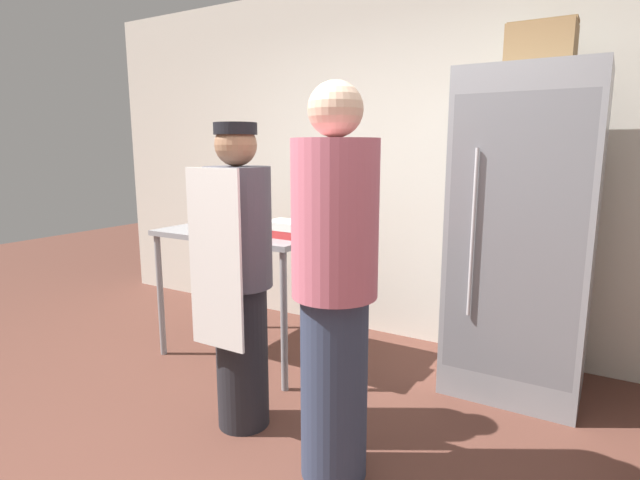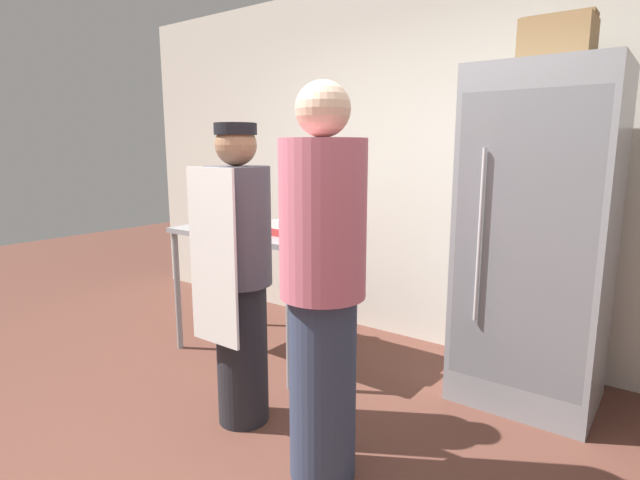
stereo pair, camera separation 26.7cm
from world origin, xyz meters
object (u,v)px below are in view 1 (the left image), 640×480
object	(u,v)px
donut_box	(228,226)
cardboard_storage_box	(541,46)
person_customer	(335,286)
blender_pitcher	(233,206)
binder_stack	(288,229)
person_baker	(239,275)
refrigerator	(522,237)

from	to	relation	value
donut_box	cardboard_storage_box	bearing A→B (deg)	19.46
donut_box	person_customer	size ratio (longest dim) A/B	0.16
blender_pitcher	cardboard_storage_box	size ratio (longest dim) A/B	0.82
cardboard_storage_box	person_customer	size ratio (longest dim) A/B	0.21
blender_pitcher	binder_stack	bearing A→B (deg)	-21.75
donut_box	person_baker	size ratio (longest dim) A/B	0.17
blender_pitcher	cardboard_storage_box	world-z (taller)	cardboard_storage_box
blender_pitcher	donut_box	bearing A→B (deg)	-53.84
donut_box	person_customer	bearing A→B (deg)	-30.56
person_customer	blender_pitcher	bearing A→B (deg)	144.15
refrigerator	binder_stack	size ratio (longest dim) A/B	6.34
donut_box	cardboard_storage_box	xyz separation A→B (m)	(1.83, 0.65, 1.10)
blender_pitcher	person_baker	xyz separation A→B (m)	(0.87, -0.98, -0.22)
binder_stack	person_customer	xyz separation A→B (m)	(0.80, -0.81, -0.08)
refrigerator	binder_stack	bearing A→B (deg)	-159.17
refrigerator	person_customer	size ratio (longest dim) A/B	1.10
blender_pitcher	person_customer	size ratio (longest dim) A/B	0.17
refrigerator	donut_box	bearing A→B (deg)	-162.11
cardboard_storage_box	donut_box	bearing A→B (deg)	-160.54
blender_pitcher	person_baker	world-z (taller)	person_baker
binder_stack	cardboard_storage_box	xyz separation A→B (m)	(1.38, 0.58, 1.10)
binder_stack	cardboard_storage_box	size ratio (longest dim) A/B	0.84
blender_pitcher	person_customer	distance (m)	1.86
refrigerator	binder_stack	world-z (taller)	refrigerator
refrigerator	person_customer	bearing A→B (deg)	-113.06
donut_box	binder_stack	size ratio (longest dim) A/B	0.92
person_baker	person_customer	distance (m)	0.65
binder_stack	person_customer	world-z (taller)	person_customer
binder_stack	person_baker	distance (m)	0.73
blender_pitcher	cardboard_storage_box	distance (m)	2.34
binder_stack	cardboard_storage_box	distance (m)	1.85
cardboard_storage_box	person_baker	bearing A→B (deg)	-133.58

